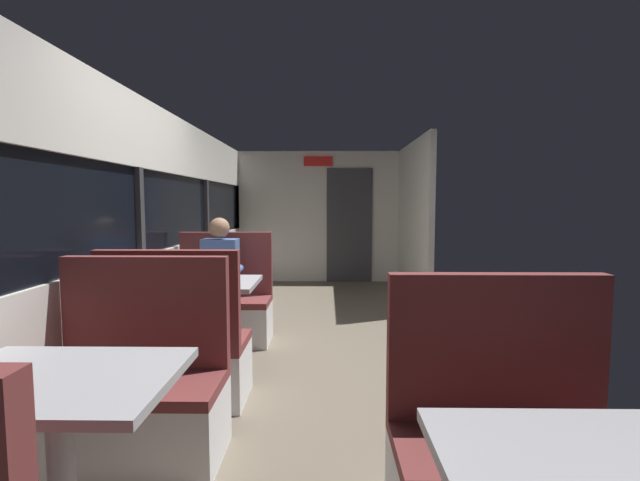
% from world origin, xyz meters
% --- Properties ---
extents(ground_plane, '(3.30, 9.20, 0.02)m').
position_xyz_m(ground_plane, '(0.00, 0.00, -0.01)').
color(ground_plane, '#665B4C').
extents(carriage_window_panel_left, '(0.09, 8.48, 2.30)m').
position_xyz_m(carriage_window_panel_left, '(-1.45, 0.00, 1.11)').
color(carriage_window_panel_left, beige).
rests_on(carriage_window_panel_left, ground_plane).
extents(carriage_end_bulkhead, '(2.90, 0.11, 2.30)m').
position_xyz_m(carriage_end_bulkhead, '(0.06, 4.19, 1.14)').
color(carriage_end_bulkhead, beige).
rests_on(carriage_end_bulkhead, ground_plane).
extents(carriage_aisle_panel_right, '(0.08, 2.40, 2.30)m').
position_xyz_m(carriage_aisle_panel_right, '(1.45, 3.00, 1.15)').
color(carriage_aisle_panel_right, beige).
rests_on(carriage_aisle_panel_right, ground_plane).
extents(dining_table_near_window, '(0.90, 0.70, 0.74)m').
position_xyz_m(dining_table_near_window, '(-0.89, -2.09, 0.64)').
color(dining_table_near_window, '#9E9EA3').
rests_on(dining_table_near_window, ground_plane).
extents(bench_near_window_facing_entry, '(0.95, 0.50, 1.10)m').
position_xyz_m(bench_near_window_facing_entry, '(-0.89, -1.39, 0.33)').
color(bench_near_window_facing_entry, silver).
rests_on(bench_near_window_facing_entry, ground_plane).
extents(dining_table_mid_window, '(0.90, 0.70, 0.74)m').
position_xyz_m(dining_table_mid_window, '(-0.89, -0.01, 0.64)').
color(dining_table_mid_window, '#9E9EA3').
rests_on(dining_table_mid_window, ground_plane).
extents(bench_mid_window_facing_end, '(0.95, 0.50, 1.10)m').
position_xyz_m(bench_mid_window_facing_end, '(-0.89, -0.71, 0.33)').
color(bench_mid_window_facing_end, silver).
rests_on(bench_mid_window_facing_end, ground_plane).
extents(bench_mid_window_facing_entry, '(0.95, 0.50, 1.10)m').
position_xyz_m(bench_mid_window_facing_entry, '(-0.89, 0.69, 0.33)').
color(bench_mid_window_facing_entry, silver).
rests_on(bench_mid_window_facing_entry, ground_plane).
extents(bench_front_aisle_facing_entry, '(0.95, 0.50, 1.10)m').
position_xyz_m(bench_front_aisle_facing_entry, '(0.89, -1.99, 0.33)').
color(bench_front_aisle_facing_entry, silver).
rests_on(bench_front_aisle_facing_entry, ground_plane).
extents(seated_passenger, '(0.47, 0.55, 1.26)m').
position_xyz_m(seated_passenger, '(-0.89, 0.62, 0.54)').
color(seated_passenger, '#26262D').
rests_on(seated_passenger, ground_plane).
extents(coffee_cup_primary, '(0.07, 0.07, 0.09)m').
position_xyz_m(coffee_cup_primary, '(-0.99, -2.23, 0.79)').
color(coffee_cup_primary, '#B23333').
rests_on(coffee_cup_primary, dining_table_near_window).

